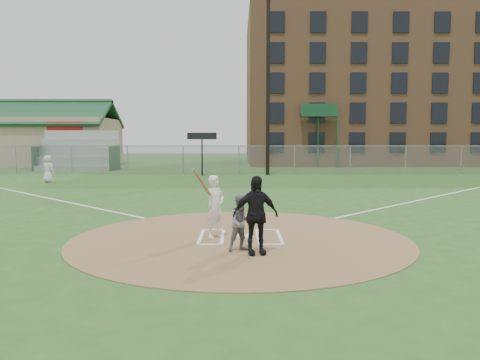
{
  "coord_description": "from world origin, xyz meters",
  "views": [
    {
      "loc": [
        -0.06,
        -11.53,
        2.48
      ],
      "look_at": [
        0.0,
        2.0,
        1.3
      ],
      "focal_mm": 35.0,
      "sensor_mm": 36.0,
      "label": 1
    }
  ],
  "objects_px": {
    "home_plate": "(244,236)",
    "ondeck_player": "(48,169)",
    "umpire": "(255,215)",
    "catcher": "(242,223)",
    "batter_at_plate": "(215,206)"
  },
  "relations": [
    {
      "from": "umpire",
      "to": "ondeck_player",
      "type": "distance_m",
      "value": 20.2
    },
    {
      "from": "home_plate",
      "to": "umpire",
      "type": "relative_size",
      "value": 0.24
    },
    {
      "from": "home_plate",
      "to": "catcher",
      "type": "xyz_separation_m",
      "value": [
        -0.08,
        -1.47,
        0.61
      ]
    },
    {
      "from": "umpire",
      "to": "ondeck_player",
      "type": "relative_size",
      "value": 1.08
    },
    {
      "from": "home_plate",
      "to": "ondeck_player",
      "type": "height_order",
      "value": "ondeck_player"
    },
    {
      "from": "home_plate",
      "to": "umpire",
      "type": "bearing_deg",
      "value": -82.93
    },
    {
      "from": "home_plate",
      "to": "batter_at_plate",
      "type": "distance_m",
      "value": 1.07
    },
    {
      "from": "ondeck_player",
      "to": "catcher",
      "type": "bearing_deg",
      "value": 152.75
    },
    {
      "from": "catcher",
      "to": "umpire",
      "type": "height_order",
      "value": "umpire"
    },
    {
      "from": "home_plate",
      "to": "ondeck_player",
      "type": "distance_m",
      "value": 18.64
    },
    {
      "from": "catcher",
      "to": "umpire",
      "type": "bearing_deg",
      "value": -68.23
    },
    {
      "from": "home_plate",
      "to": "catcher",
      "type": "distance_m",
      "value": 1.59
    },
    {
      "from": "catcher",
      "to": "umpire",
      "type": "relative_size",
      "value": 0.74
    },
    {
      "from": "catcher",
      "to": "ondeck_player",
      "type": "distance_m",
      "value": 19.78
    },
    {
      "from": "catcher",
      "to": "ondeck_player",
      "type": "bearing_deg",
      "value": 101.36
    }
  ]
}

